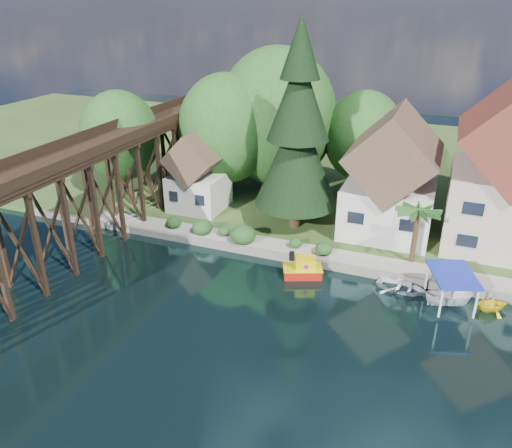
# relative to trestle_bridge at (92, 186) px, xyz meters

# --- Properties ---
(ground) EXTENTS (140.00, 140.00, 0.00)m
(ground) POSITION_rel_trestle_bridge_xyz_m (16.00, -5.17, -5.35)
(ground) COLOR black
(ground) RESTS_ON ground
(bank) EXTENTS (140.00, 52.00, 0.50)m
(bank) POSITION_rel_trestle_bridge_xyz_m (16.00, 28.83, -5.10)
(bank) COLOR #324B1E
(bank) RESTS_ON ground
(seawall) EXTENTS (60.00, 0.40, 0.62)m
(seawall) POSITION_rel_trestle_bridge_xyz_m (20.00, 2.83, -5.04)
(seawall) COLOR slate
(seawall) RESTS_ON ground
(promenade) EXTENTS (50.00, 2.60, 0.06)m
(promenade) POSITION_rel_trestle_bridge_xyz_m (22.00, 4.13, -4.82)
(promenade) COLOR gray
(promenade) RESTS_ON bank
(trestle_bridge) EXTENTS (4.12, 44.18, 9.30)m
(trestle_bridge) POSITION_rel_trestle_bridge_xyz_m (0.00, 0.00, 0.00)
(trestle_bridge) COLOR black
(trestle_bridge) RESTS_ON ground
(house_left) EXTENTS (7.64, 8.64, 11.02)m
(house_left) POSITION_rel_trestle_bridge_xyz_m (23.00, 10.83, -0.21)
(house_left) COLOR silver
(house_left) RESTS_ON bank
(house_center) EXTENTS (8.65, 9.18, 13.89)m
(house_center) POSITION_rel_trestle_bridge_xyz_m (32.00, 11.33, 1.07)
(house_center) COLOR #BDAA93
(house_center) RESTS_ON bank
(shed) EXTENTS (5.09, 5.40, 7.85)m
(shed) POSITION_rel_trestle_bridge_xyz_m (5.00, 9.33, -1.52)
(shed) COLOR silver
(shed) RESTS_ON bank
(bg_trees) EXTENTS (49.90, 13.30, 10.57)m
(bg_trees) POSITION_rel_trestle_bridge_xyz_m (17.00, 16.08, 1.94)
(bg_trees) COLOR #382314
(bg_trees) RESTS_ON bank
(shrubs) EXTENTS (15.76, 2.47, 1.70)m
(shrubs) POSITION_rel_trestle_bridge_xyz_m (11.40, 4.09, -4.12)
(shrubs) COLOR #183A15
(shrubs) RESTS_ON bank
(conifer) EXTENTS (7.36, 7.36, 18.11)m
(conifer) POSITION_rel_trestle_bridge_xyz_m (15.10, 8.69, 3.87)
(conifer) COLOR #382314
(conifer) RESTS_ON bank
(palm_tree) EXTENTS (4.27, 4.27, 4.83)m
(palm_tree) POSITION_rel_trestle_bridge_xyz_m (25.79, 5.47, -0.63)
(palm_tree) COLOR #382314
(palm_tree) RESTS_ON bank
(tugboat) EXTENTS (3.36, 2.63, 2.15)m
(tugboat) POSITION_rel_trestle_bridge_xyz_m (18.17, 1.02, -4.71)
(tugboat) COLOR #A8190B
(tugboat) RESTS_ON ground
(boat_white_a) EXTENTS (4.02, 3.14, 0.76)m
(boat_white_a) POSITION_rel_trestle_bridge_xyz_m (25.52, 1.74, -4.97)
(boat_white_a) COLOR white
(boat_white_a) RESTS_ON ground
(boat_canopy) EXTENTS (3.89, 4.70, 2.60)m
(boat_canopy) POSITION_rel_trestle_bridge_xyz_m (28.76, 0.83, -4.23)
(boat_canopy) COLOR silver
(boat_canopy) RESTS_ON ground
(boat_yellow) EXTENTS (3.13, 2.97, 1.30)m
(boat_yellow) POSITION_rel_trestle_bridge_xyz_m (31.54, 1.30, -4.70)
(boat_yellow) COLOR yellow
(boat_yellow) RESTS_ON ground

